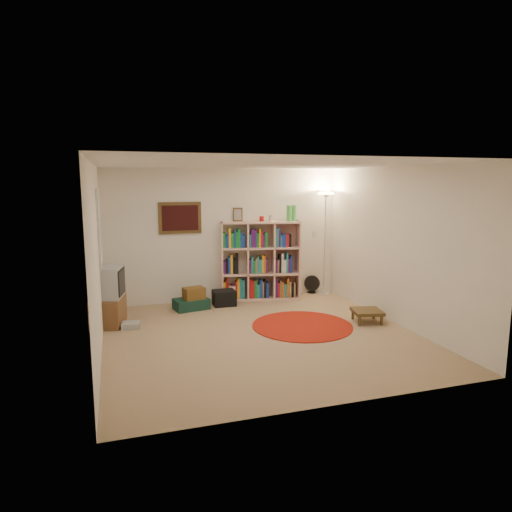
% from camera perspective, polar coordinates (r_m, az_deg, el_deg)
% --- Properties ---
extents(room, '(4.54, 4.54, 2.54)m').
position_cam_1_polar(room, '(6.59, 0.14, 0.57)').
color(room, '#A3835F').
rests_on(room, ground).
extents(bookshelf, '(1.57, 0.73, 1.81)m').
position_cam_1_polar(bookshelf, '(8.80, 0.40, -0.70)').
color(bookshelf, '#FFC0AA').
rests_on(bookshelf, ground).
extents(floor_lamp, '(0.45, 0.45, 2.09)m').
position_cam_1_polar(floor_lamp, '(9.14, 8.69, 5.91)').
color(floor_lamp, white).
rests_on(floor_lamp, ground).
extents(floor_fan, '(0.32, 0.21, 0.36)m').
position_cam_1_polar(floor_fan, '(9.41, 7.00, -3.52)').
color(floor_fan, black).
rests_on(floor_fan, ground).
extents(tv_stand, '(0.58, 0.73, 0.95)m').
position_cam_1_polar(tv_stand, '(7.60, -18.04, -4.91)').
color(tv_stand, brown).
rests_on(tv_stand, ground).
extents(dvd_box, '(0.31, 0.27, 0.09)m').
position_cam_1_polar(dvd_box, '(7.45, -15.36, -8.34)').
color(dvd_box, '#B0B1B5').
rests_on(dvd_box, ground).
extents(suitcase, '(0.66, 0.49, 0.19)m').
position_cam_1_polar(suitcase, '(8.28, -8.10, -5.95)').
color(suitcase, '#123328').
rests_on(suitcase, ground).
extents(wicker_basket, '(0.41, 0.33, 0.21)m').
position_cam_1_polar(wicker_basket, '(8.21, -7.77, -4.63)').
color(wicker_basket, brown).
rests_on(wicker_basket, suitcase).
extents(duffel_bag, '(0.40, 0.34, 0.28)m').
position_cam_1_polar(duffel_bag, '(8.46, -4.01, -5.24)').
color(duffel_bag, black).
rests_on(duffel_bag, ground).
extents(paper_towel, '(0.17, 0.17, 0.28)m').
position_cam_1_polar(paper_towel, '(8.77, -3.01, -4.70)').
color(paper_towel, white).
rests_on(paper_towel, ground).
extents(red_rug, '(1.59, 1.59, 0.01)m').
position_cam_1_polar(red_rug, '(7.33, 5.79, -8.65)').
color(red_rug, maroon).
rests_on(red_rug, ground).
extents(side_table, '(0.53, 0.53, 0.21)m').
position_cam_1_polar(side_table, '(7.65, 13.71, -6.80)').
color(side_table, '#433117').
rests_on(side_table, ground).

